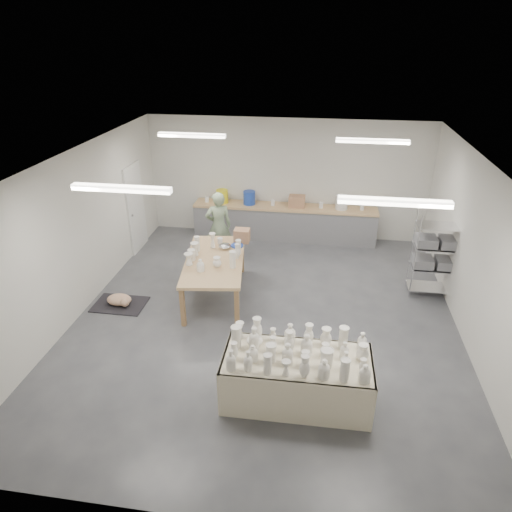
% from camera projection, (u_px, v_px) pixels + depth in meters
% --- Properties ---
extents(room, '(8.00, 8.02, 3.00)m').
position_uv_depth(room, '(261.00, 214.00, 7.75)').
color(room, '#424449').
rests_on(room, ground).
extents(back_counter, '(4.60, 0.60, 1.24)m').
position_uv_depth(back_counter, '(284.00, 221.00, 11.62)').
color(back_counter, tan).
rests_on(back_counter, ground).
extents(wire_shelf, '(0.88, 0.48, 1.80)m').
position_uv_depth(wire_shelf, '(436.00, 253.00, 8.98)').
color(wire_shelf, silver).
rests_on(wire_shelf, ground).
extents(drying_table, '(2.12, 1.03, 1.12)m').
position_uv_depth(drying_table, '(297.00, 375.00, 6.53)').
color(drying_table, olive).
rests_on(drying_table, ground).
extents(work_table, '(1.40, 2.36, 1.17)m').
position_uv_depth(work_table, '(217.00, 257.00, 9.01)').
color(work_table, tan).
rests_on(work_table, ground).
extents(rug, '(1.00, 0.70, 0.02)m').
position_uv_depth(rug, '(120.00, 304.00, 8.99)').
color(rug, black).
rests_on(rug, ground).
extents(cat, '(0.58, 0.49, 0.21)m').
position_uv_depth(cat, '(120.00, 300.00, 8.92)').
color(cat, white).
rests_on(cat, rug).
extents(potter, '(0.69, 0.56, 1.64)m').
position_uv_depth(potter, '(219.00, 226.00, 10.48)').
color(potter, '#8CA580').
rests_on(potter, ground).
extents(red_stool, '(0.37, 0.37, 0.33)m').
position_uv_depth(red_stool, '(222.00, 242.00, 10.95)').
color(red_stool, red).
rests_on(red_stool, ground).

